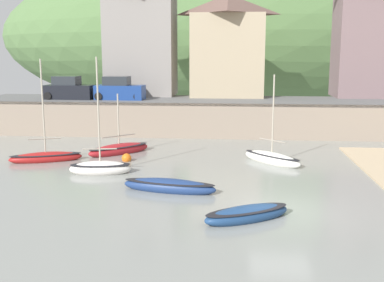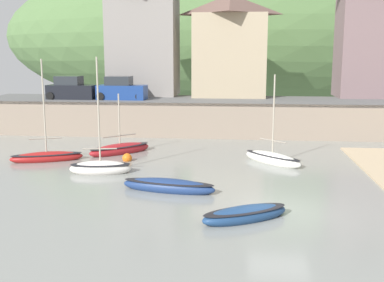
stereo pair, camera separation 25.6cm
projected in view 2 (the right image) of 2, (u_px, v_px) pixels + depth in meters
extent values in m
cube|color=gray|center=(280.00, 210.00, 19.21)|extent=(48.00, 40.00, 0.06)
cube|color=gray|center=(262.00, 121.00, 35.61)|extent=(48.00, 2.40, 2.40)
cube|color=#606060|center=(261.00, 101.00, 39.02)|extent=(48.00, 9.00, 0.10)
ellipsoid|color=#537642|center=(269.00, 37.00, 71.36)|extent=(80.00, 44.00, 24.91)
cube|color=gray|center=(144.00, 45.00, 43.64)|extent=(6.18, 4.59, 9.17)
cube|color=tan|center=(230.00, 56.00, 43.02)|extent=(6.40, 5.93, 7.24)
pyramid|color=brown|center=(230.00, 4.00, 42.20)|extent=(6.70, 6.23, 1.79)
cube|color=#775F62|center=(375.00, 45.00, 41.59)|extent=(6.28, 4.27, 9.10)
ellipsoid|color=navy|center=(245.00, 215.00, 17.99)|extent=(3.65, 2.73, 0.72)
ellipsoid|color=black|center=(245.00, 210.00, 17.96)|extent=(3.58, 2.67, 0.12)
ellipsoid|color=navy|center=(168.00, 187.00, 21.77)|extent=(4.55, 1.82, 0.76)
ellipsoid|color=black|center=(168.00, 182.00, 21.74)|extent=(4.45, 1.78, 0.12)
ellipsoid|color=#AA1D1C|center=(47.00, 158.00, 27.91)|extent=(4.26, 2.55, 0.71)
ellipsoid|color=black|center=(47.00, 154.00, 27.88)|extent=(4.18, 2.49, 0.12)
cylinder|color=#B2A893|center=(44.00, 106.00, 27.36)|extent=(0.09, 0.09, 5.39)
cylinder|color=gray|center=(46.00, 138.00, 27.70)|extent=(1.76, 0.75, 0.07)
ellipsoid|color=#A71E24|center=(120.00, 150.00, 30.00)|extent=(3.86, 3.81, 0.82)
ellipsoid|color=black|center=(120.00, 146.00, 29.96)|extent=(3.78, 3.74, 0.12)
cylinder|color=#B2A893|center=(119.00, 119.00, 29.64)|extent=(0.09, 0.09, 3.15)
cylinder|color=gray|center=(120.00, 136.00, 29.84)|extent=(1.76, 1.72, 0.07)
ellipsoid|color=white|center=(101.00, 169.00, 25.10)|extent=(3.40, 1.73, 0.84)
ellipsoid|color=black|center=(100.00, 164.00, 25.05)|extent=(3.33, 1.70, 0.12)
cylinder|color=#B2A893|center=(98.00, 110.00, 24.52)|extent=(0.09, 0.09, 5.42)
cylinder|color=gray|center=(100.00, 149.00, 24.90)|extent=(1.78, 0.34, 0.07)
ellipsoid|color=white|center=(272.00, 159.00, 27.33)|extent=(3.54, 3.55, 0.82)
ellipsoid|color=black|center=(272.00, 155.00, 27.29)|extent=(3.46, 3.48, 0.12)
cylinder|color=#B2A893|center=(274.00, 114.00, 26.85)|extent=(0.09, 0.09, 4.45)
cylinder|color=gray|center=(273.00, 141.00, 27.13)|extent=(1.43, 1.44, 0.07)
cube|color=black|center=(72.00, 92.00, 40.49)|extent=(4.17, 1.88, 1.20)
cube|color=#282D33|center=(69.00, 81.00, 40.35)|extent=(2.16, 1.59, 0.80)
cylinder|color=black|center=(94.00, 95.00, 41.16)|extent=(0.64, 0.22, 0.64)
cylinder|color=black|center=(88.00, 96.00, 39.60)|extent=(0.64, 0.22, 0.64)
cylinder|color=black|center=(57.00, 94.00, 41.49)|extent=(0.64, 0.22, 0.64)
cylinder|color=black|center=(50.00, 96.00, 39.93)|extent=(0.64, 0.22, 0.64)
cube|color=navy|center=(122.00, 92.00, 40.06)|extent=(4.17, 1.87, 1.20)
cube|color=#282D33|center=(119.00, 81.00, 39.91)|extent=(2.16, 1.59, 0.80)
cylinder|color=black|center=(143.00, 95.00, 40.73)|extent=(0.64, 0.22, 0.64)
cylinder|color=black|center=(139.00, 97.00, 39.17)|extent=(0.64, 0.22, 0.64)
cylinder|color=black|center=(106.00, 95.00, 41.06)|extent=(0.64, 0.22, 0.64)
cylinder|color=black|center=(100.00, 96.00, 39.49)|extent=(0.64, 0.22, 0.64)
sphere|color=orange|center=(127.00, 158.00, 27.90)|extent=(0.57, 0.57, 0.57)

